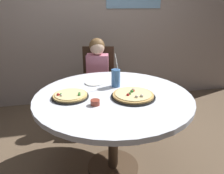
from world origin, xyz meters
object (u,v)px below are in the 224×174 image
at_px(plate_small, 94,83).
at_px(pizza_veggie, 133,95).
at_px(pizza_cheese, 70,96).
at_px(dining_table, 113,104).
at_px(soda_cup, 116,78).
at_px(sauce_bowl, 95,102).
at_px(diner_child, 98,89).
at_px(chair_wooden, 98,80).

bearing_deg(plate_small, pizza_veggie, -56.26).
bearing_deg(pizza_cheese, dining_table, -2.11).
distance_m(soda_cup, sauce_bowl, 0.43).
height_order(diner_child, soda_cup, diner_child).
distance_m(diner_child, soda_cup, 0.74).
bearing_deg(pizza_veggie, pizza_cheese, 168.88).
relative_size(diner_child, pizza_cheese, 3.62).
height_order(dining_table, pizza_veggie, pizza_veggie).
distance_m(pizza_cheese, sauce_bowl, 0.25).
bearing_deg(dining_table, diner_child, 91.12).
height_order(pizza_veggie, pizza_cheese, pizza_veggie).
relative_size(diner_child, soda_cup, 3.53).
relative_size(dining_table, chair_wooden, 1.38).
bearing_deg(dining_table, chair_wooden, 88.89).
height_order(dining_table, plate_small, plate_small).
bearing_deg(pizza_veggie, diner_child, 100.06).
distance_m(dining_table, chair_wooden, 1.02).
distance_m(soda_cup, plate_small, 0.23).
height_order(pizza_cheese, plate_small, pizza_cheese).
bearing_deg(dining_table, sauce_bowl, -136.65).
bearing_deg(pizza_cheese, diner_child, 67.77).
xyz_separation_m(sauce_bowl, plate_small, (0.06, 0.47, -0.02)).
bearing_deg(soda_cup, pizza_veggie, -72.91).
bearing_deg(soda_cup, dining_table, -108.65).
xyz_separation_m(soda_cup, sauce_bowl, (-0.24, -0.35, -0.06)).
bearing_deg(diner_child, chair_wooden, 78.62).
height_order(dining_table, chair_wooden, chair_wooden).
xyz_separation_m(diner_child, pizza_cheese, (-0.34, -0.82, 0.28)).
bearing_deg(diner_child, pizza_cheese, -112.23).
height_order(chair_wooden, pizza_veggie, chair_wooden).
bearing_deg(sauce_bowl, dining_table, 43.35).
bearing_deg(pizza_veggie, chair_wooden, 96.61).
xyz_separation_m(chair_wooden, plate_small, (-0.14, -0.71, 0.22)).
bearing_deg(soda_cup, chair_wooden, 93.02).
xyz_separation_m(pizza_veggie, soda_cup, (-0.08, 0.27, 0.06)).
distance_m(pizza_cheese, soda_cup, 0.46).
bearing_deg(plate_small, pizza_cheese, -128.51).
height_order(pizza_veggie, soda_cup, soda_cup).
relative_size(pizza_veggie, soda_cup, 1.17).
relative_size(pizza_veggie, sauce_bowl, 5.14).
distance_m(dining_table, diner_child, 0.85).
bearing_deg(chair_wooden, pizza_cheese, -110.39).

